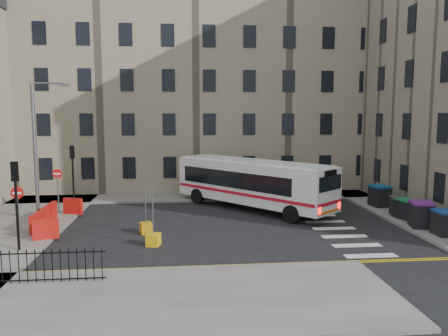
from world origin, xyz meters
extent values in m
plane|color=black|center=(0.00, 0.00, 0.00)|extent=(120.00, 120.00, 0.00)
cube|color=slate|center=(-6.00, 8.60, 0.07)|extent=(36.00, 3.20, 0.15)
cube|color=slate|center=(9.00, 4.00, 0.07)|extent=(2.40, 26.00, 0.15)
cube|color=slate|center=(-14.00, 1.00, 0.07)|extent=(6.00, 22.00, 0.15)
cube|color=slate|center=(-7.00, -10.00, 0.07)|extent=(20.00, 6.00, 0.15)
cube|color=gray|center=(-7.00, 15.50, 8.00)|extent=(38.00, 10.50, 16.00)
cylinder|color=black|center=(-12.00, 6.50, 1.75)|extent=(0.12, 0.12, 3.20)
cube|color=black|center=(-12.00, 6.50, 3.80)|extent=(0.28, 0.22, 0.90)
cylinder|color=black|center=(-12.00, -4.00, 1.75)|extent=(0.12, 0.12, 3.20)
cube|color=black|center=(-12.00, -4.00, 3.80)|extent=(0.28, 0.22, 0.90)
cylinder|color=#595B5E|center=(-13.00, 2.00, 4.15)|extent=(0.20, 0.20, 8.00)
cube|color=#595B5E|center=(-13.00, 2.00, 8.22)|extent=(0.50, 0.22, 0.14)
cylinder|color=#595B5E|center=(-12.50, 4.50, 1.35)|extent=(0.08, 0.08, 2.40)
cube|color=red|center=(-12.50, 4.50, 2.85)|extent=(0.60, 0.04, 0.60)
cylinder|color=#595B5E|center=(-12.50, -2.50, 1.35)|extent=(0.08, 0.08, 2.40)
cube|color=red|center=(-12.50, -2.50, 2.85)|extent=(0.60, 0.04, 0.60)
cube|color=red|center=(-12.20, -1.00, 0.65)|extent=(0.25, 1.25, 1.00)
cube|color=red|center=(-12.20, 0.50, 0.65)|extent=(0.25, 1.25, 1.00)
cube|color=red|center=(-12.20, 2.00, 0.65)|extent=(0.25, 1.25, 1.00)
cube|color=red|center=(-11.30, 3.30, 0.65)|extent=(1.26, 0.66, 1.00)
cube|color=red|center=(-11.30, -2.30, 0.65)|extent=(1.26, 0.66, 1.00)
cube|color=white|center=(0.22, 4.30, 1.89)|extent=(9.71, 10.79, 2.69)
cube|color=black|center=(-1.17, 3.84, 2.10)|extent=(6.17, 7.28, 1.08)
cube|color=black|center=(0.91, 5.59, 2.10)|extent=(6.17, 7.28, 1.08)
cube|color=black|center=(-3.62, 8.83, 2.16)|extent=(1.85, 1.58, 1.19)
cube|color=black|center=(4.05, -0.23, 2.42)|extent=(1.85, 1.58, 0.86)
cube|color=red|center=(-0.82, 3.42, 1.24)|extent=(7.55, 8.91, 0.19)
cube|color=red|center=(1.26, 5.18, 1.24)|extent=(7.55, 8.91, 0.19)
cube|color=#FF0C0C|center=(3.24, -0.94, 0.97)|extent=(0.21, 0.19, 0.43)
cube|color=#FF0C0C|center=(4.88, 0.46, 0.97)|extent=(0.21, 0.19, 0.43)
cylinder|color=black|center=(-3.39, 6.48, 0.54)|extent=(0.93, 1.02, 1.08)
cylinder|color=black|center=(-1.33, 8.22, 0.54)|extent=(0.93, 1.02, 1.08)
cylinder|color=black|center=(1.90, 0.22, 0.54)|extent=(0.93, 1.02, 1.08)
cylinder|color=black|center=(3.96, 1.96, 0.54)|extent=(0.93, 1.02, 1.08)
cube|color=black|center=(9.05, -3.57, 0.74)|extent=(1.00, 1.15, 1.18)
cube|color=navy|center=(9.05, -3.57, 1.39)|extent=(1.05, 1.20, 0.12)
cube|color=black|center=(8.69, -1.90, 0.81)|extent=(1.37, 1.49, 1.31)
cube|color=#671F76|center=(8.69, -1.90, 1.53)|extent=(1.44, 1.56, 0.14)
cube|color=black|center=(8.92, -0.05, 0.70)|extent=(1.13, 1.24, 1.10)
cube|color=#1A763C|center=(8.92, -0.05, 1.30)|extent=(1.19, 1.29, 0.11)
cube|color=black|center=(8.83, 0.85, 0.69)|extent=(1.07, 1.18, 1.08)
cube|color=#333436|center=(8.83, 0.85, 1.29)|extent=(1.13, 1.24, 0.11)
cube|color=black|center=(8.94, 3.71, 0.79)|extent=(1.23, 1.37, 1.29)
cube|color=navy|center=(8.94, 3.71, 1.51)|extent=(1.29, 1.43, 0.13)
cube|color=#E7B80C|center=(-5.89, -3.48, 0.30)|extent=(0.75, 0.75, 0.60)
cube|color=#C3830B|center=(-6.42, -1.21, 0.30)|extent=(0.75, 0.75, 0.60)
camera|label=1|loc=(-4.47, -24.37, 6.34)|focal=35.00mm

